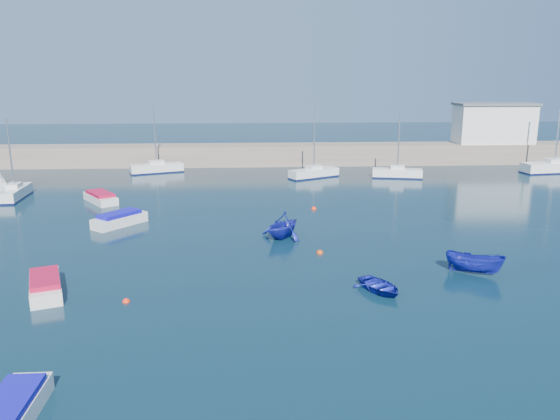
{
  "coord_description": "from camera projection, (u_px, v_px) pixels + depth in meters",
  "views": [
    {
      "loc": [
        -2.35,
        -25.17,
        11.46
      ],
      "look_at": [
        -0.16,
        14.52,
        1.6
      ],
      "focal_mm": 35.0,
      "sensor_mm": 36.0,
      "label": 1
    }
  ],
  "objects": [
    {
      "name": "motorboat_1",
      "position": [
        120.0,
        219.0,
        42.64
      ],
      "size": [
        3.96,
        4.36,
        1.07
      ],
      "rotation": [
        0.0,
        0.0,
        -0.69
      ],
      "color": "silver",
      "rests_on": "ground"
    },
    {
      "name": "back_wall",
      "position": [
        268.0,
        155.0,
        71.54
      ],
      "size": [
        96.0,
        4.5,
        2.6
      ],
      "primitive_type": "cube",
      "color": "#7A6A5D",
      "rests_on": "ground"
    },
    {
      "name": "sailboat_8",
      "position": [
        554.0,
        167.0,
        65.76
      ],
      "size": [
        8.1,
        3.33,
        10.26
      ],
      "rotation": [
        0.0,
        0.0,
        1.72
      ],
      "color": "silver",
      "rests_on": "ground"
    },
    {
      "name": "ground",
      "position": [
        299.0,
        311.0,
        27.28
      ],
      "size": [
        220.0,
        220.0,
        0.0
      ],
      "primitive_type": "plane",
      "color": "#0B222F",
      "rests_on": "ground"
    },
    {
      "name": "harbor_office",
      "position": [
        494.0,
        124.0,
        72.24
      ],
      "size": [
        10.0,
        4.0,
        5.0
      ],
      "primitive_type": "cube",
      "color": "silver",
      "rests_on": "back_wall"
    },
    {
      "name": "buoy_1",
      "position": [
        320.0,
        253.0,
        36.06
      ],
      "size": [
        0.47,
        0.47,
        0.47
      ],
      "primitive_type": "sphere",
      "color": "#B9390D",
      "rests_on": "ground"
    },
    {
      "name": "dinghy_left",
      "position": [
        283.0,
        225.0,
        39.28
      ],
      "size": [
        4.68,
        4.77,
        1.9
      ],
      "primitive_type": "imported",
      "rotation": [
        0.0,
        0.0,
        -0.66
      ],
      "color": "#161E99",
      "rests_on": "ground"
    },
    {
      "name": "sailboat_7",
      "position": [
        397.0,
        173.0,
        62.39
      ],
      "size": [
        5.76,
        2.64,
        7.43
      ],
      "rotation": [
        0.0,
        0.0,
        1.37
      ],
      "color": "silver",
      "rests_on": "ground"
    },
    {
      "name": "motorboat_0",
      "position": [
        45.0,
        285.0,
        29.35
      ],
      "size": [
        2.99,
        4.66,
        0.99
      ],
      "rotation": [
        0.0,
        0.0,
        0.36
      ],
      "color": "silver",
      "rests_on": "ground"
    },
    {
      "name": "buoy_0",
      "position": [
        126.0,
        302.0,
        28.32
      ],
      "size": [
        0.4,
        0.4,
        0.4
      ],
      "primitive_type": "sphere",
      "color": "#FA2B0D",
      "rests_on": "ground"
    },
    {
      "name": "sailboat_3",
      "position": [
        15.0,
        193.0,
        51.87
      ],
      "size": [
        2.01,
        5.79,
        7.58
      ],
      "rotation": [
        0.0,
        0.0,
        0.07
      ],
      "color": "silver",
      "rests_on": "ground"
    },
    {
      "name": "sailboat_5",
      "position": [
        157.0,
        168.0,
        65.69
      ],
      "size": [
        6.42,
        3.82,
        8.19
      ],
      "rotation": [
        0.0,
        0.0,
        1.93
      ],
      "color": "silver",
      "rests_on": "ground"
    },
    {
      "name": "motorboat_2",
      "position": [
        100.0,
        197.0,
        50.41
      ],
      "size": [
        4.01,
        4.78,
        0.96
      ],
      "rotation": [
        0.0,
        0.0,
        0.61
      ],
      "color": "silver",
      "rests_on": "ground"
    },
    {
      "name": "motorboat_3",
      "position": [
        11.0,
        411.0,
        18.37
      ],
      "size": [
        1.47,
        4.11,
        0.96
      ],
      "rotation": [
        0.0,
        0.0,
        0.01
      ],
      "color": "silver",
      "rests_on": "ground"
    },
    {
      "name": "dinghy_right",
      "position": [
        475.0,
        263.0,
        32.17
      ],
      "size": [
        3.58,
        2.81,
        1.31
      ],
      "primitive_type": "imported",
      "rotation": [
        0.0,
        0.0,
        1.04
      ],
      "color": "#161E99",
      "rests_on": "ground"
    },
    {
      "name": "sailboat_6",
      "position": [
        314.0,
        173.0,
        62.52
      ],
      "size": [
        6.07,
        4.36,
        7.91
      ],
      "rotation": [
        0.0,
        0.0,
        2.07
      ],
      "color": "silver",
      "rests_on": "ground"
    },
    {
      "name": "dinghy_center",
      "position": [
        380.0,
        286.0,
        29.61
      ],
      "size": [
        3.22,
        3.61,
        0.62
      ],
      "primitive_type": "imported",
      "rotation": [
        0.0,
        0.0,
        0.46
      ],
      "color": "#161E99",
      "rests_on": "ground"
    },
    {
      "name": "buoy_3",
      "position": [
        314.0,
        209.0,
        47.91
      ],
      "size": [
        0.47,
        0.47,
        0.47
      ],
      "primitive_type": "sphere",
      "color": "#FA2B0D",
      "rests_on": "ground"
    }
  ]
}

